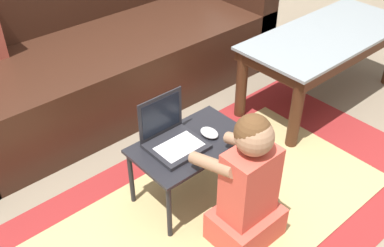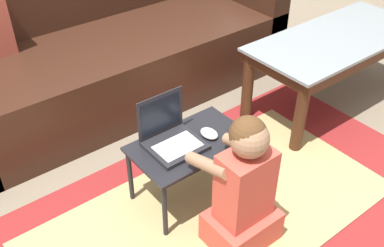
{
  "view_description": "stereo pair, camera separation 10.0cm",
  "coord_description": "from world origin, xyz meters",
  "px_view_note": "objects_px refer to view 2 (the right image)",
  "views": [
    {
      "loc": [
        -1.2,
        -1.17,
        1.69
      ],
      "look_at": [
        -0.05,
        0.14,
        0.4
      ],
      "focal_mm": 42.0,
      "sensor_mm": 36.0,
      "label": 1
    },
    {
      "loc": [
        -1.13,
        -1.23,
        1.69
      ],
      "look_at": [
        -0.05,
        0.14,
        0.4
      ],
      "focal_mm": 42.0,
      "sensor_mm": 36.0,
      "label": 2
    }
  ],
  "objects_px": {
    "coffee_table": "(337,47)",
    "couch": "(110,49)",
    "laptop_desk": "(190,149)",
    "computer_mouse": "(209,133)",
    "person_seated": "(243,190)",
    "laptop": "(172,138)"
  },
  "relations": [
    {
      "from": "coffee_table",
      "to": "couch",
      "type": "bearing_deg",
      "value": 135.67
    },
    {
      "from": "coffee_table",
      "to": "laptop_desk",
      "type": "xyz_separation_m",
      "value": [
        -1.25,
        -0.12,
        -0.11
      ]
    },
    {
      "from": "laptop_desk",
      "to": "computer_mouse",
      "type": "relative_size",
      "value": 5.53
    },
    {
      "from": "computer_mouse",
      "to": "person_seated",
      "type": "xyz_separation_m",
      "value": [
        -0.1,
        -0.35,
        -0.04
      ]
    },
    {
      "from": "coffee_table",
      "to": "laptop",
      "type": "height_order",
      "value": "laptop"
    },
    {
      "from": "couch",
      "to": "person_seated",
      "type": "relative_size",
      "value": 3.3
    },
    {
      "from": "coffee_table",
      "to": "laptop_desk",
      "type": "distance_m",
      "value": 1.26
    },
    {
      "from": "laptop",
      "to": "computer_mouse",
      "type": "relative_size",
      "value": 2.47
    },
    {
      "from": "couch",
      "to": "coffee_table",
      "type": "xyz_separation_m",
      "value": [
        1.04,
        -1.02,
        0.1
      ]
    },
    {
      "from": "person_seated",
      "to": "computer_mouse",
      "type": "bearing_deg",
      "value": 73.81
    },
    {
      "from": "person_seated",
      "to": "laptop_desk",
      "type": "bearing_deg",
      "value": 90.54
    },
    {
      "from": "couch",
      "to": "person_seated",
      "type": "distance_m",
      "value": 1.52
    },
    {
      "from": "couch",
      "to": "laptop_desk",
      "type": "bearing_deg",
      "value": -100.44
    },
    {
      "from": "couch",
      "to": "computer_mouse",
      "type": "xyz_separation_m",
      "value": [
        -0.1,
        -1.16,
        0.05
      ]
    },
    {
      "from": "laptop",
      "to": "computer_mouse",
      "type": "xyz_separation_m",
      "value": [
        0.18,
        -0.06,
        -0.02
      ]
    },
    {
      "from": "laptop_desk",
      "to": "computer_mouse",
      "type": "height_order",
      "value": "computer_mouse"
    },
    {
      "from": "laptop",
      "to": "computer_mouse",
      "type": "distance_m",
      "value": 0.19
    },
    {
      "from": "laptop",
      "to": "laptop_desk",
      "type": "bearing_deg",
      "value": -27.32
    },
    {
      "from": "couch",
      "to": "laptop_desk",
      "type": "distance_m",
      "value": 1.16
    },
    {
      "from": "coffee_table",
      "to": "person_seated",
      "type": "distance_m",
      "value": 1.35
    },
    {
      "from": "coffee_table",
      "to": "person_seated",
      "type": "relative_size",
      "value": 1.74
    },
    {
      "from": "couch",
      "to": "laptop",
      "type": "bearing_deg",
      "value": -104.65
    }
  ]
}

